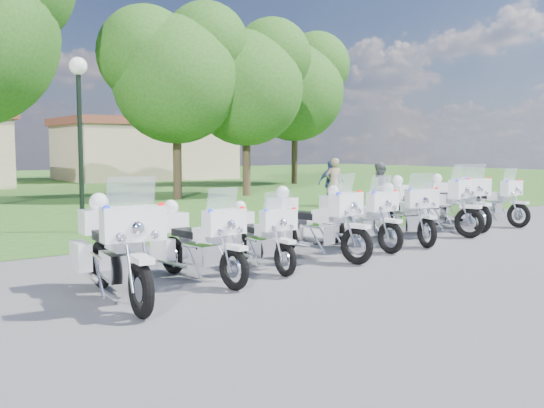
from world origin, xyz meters
TOP-DOWN VIEW (x-y plane):
  - ground at (0.00, 0.00)m, footprint 100.00×100.00m
  - motorcycle_0 at (-3.73, -0.99)m, footprint 1.03×2.64m
  - motorcycle_1 at (-2.20, -0.56)m, footprint 0.90×2.28m
  - motorcycle_2 at (-0.82, -0.32)m, footprint 0.77×2.09m
  - motorcycle_3 at (0.61, -0.12)m, footprint 1.12×2.46m
  - motorcycle_4 at (2.16, 0.26)m, footprint 0.78×2.35m
  - motorcycle_5 at (3.62, 0.22)m, footprint 1.25×2.28m
  - motorcycle_6 at (5.01, 0.70)m, footprint 1.27×2.56m
  - motorcycle_7 at (6.53, 1.01)m, footprint 1.29×2.51m
  - motorcycle_8 at (7.91, 0.98)m, footprint 0.79×2.38m
  - lamp_post at (-1.77, 6.05)m, footprint 0.44×0.44m
  - tree_2 at (4.86, 13.69)m, footprint 6.16×5.25m
  - tree_3 at (8.17, 13.45)m, footprint 5.94×5.07m
  - tree_4 at (15.54, 19.25)m, footprint 6.77×5.78m
  - building_east at (11.00, 30.00)m, footprint 11.44×7.28m
  - bystander_a at (7.86, 7.23)m, footprint 0.73×0.58m
  - bystander_b at (6.72, 3.93)m, footprint 1.00×0.90m
  - bystander_c at (8.12, 7.67)m, footprint 1.05×0.76m

SIDE VIEW (x-z plane):
  - ground at x=0.00m, z-range 0.00..0.00m
  - motorcycle_2 at x=-0.82m, z-range -0.11..1.29m
  - motorcycle_1 at x=-2.20m, z-range -0.13..1.41m
  - motorcycle_4 at x=2.16m, z-range -0.13..1.45m
  - motorcycle_5 at x=3.62m, z-range -0.13..1.46m
  - motorcycle_8 at x=7.91m, z-range -0.13..1.47m
  - motorcycle_3 at x=0.61m, z-range -0.14..1.53m
  - motorcycle_7 at x=6.53m, z-range -0.14..1.59m
  - motorcycle_6 at x=5.01m, z-range -0.14..1.61m
  - motorcycle_0 at x=-3.73m, z-range -0.14..1.63m
  - bystander_c at x=8.12m, z-range 0.00..1.66m
  - bystander_b at x=6.72m, z-range 0.00..1.68m
  - bystander_a at x=7.86m, z-range 0.00..1.75m
  - building_east at x=11.00m, z-range 0.02..4.12m
  - lamp_post at x=-1.77m, z-range 1.10..5.47m
  - tree_3 at x=8.17m, z-range 1.28..9.20m
  - tree_2 at x=4.86m, z-range 1.33..9.54m
  - tree_4 at x=15.54m, z-range 1.46..10.48m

